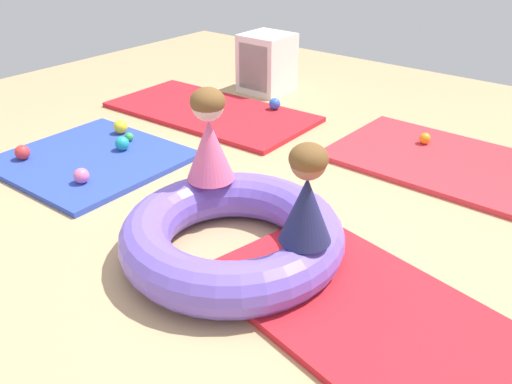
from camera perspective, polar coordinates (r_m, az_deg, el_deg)
The scene contains 16 objects.
ground_plane at distance 3.07m, azimuth -2.57°, elevation -5.25°, with size 8.00×8.00×0.00m, color tan.
gym_mat_front at distance 2.62m, azimuth 11.31°, elevation -12.12°, with size 1.51×0.88×0.04m, color red.
gym_mat_near_right at distance 4.14m, azimuth 21.09°, elevation 2.37°, with size 1.89×1.03×0.04m, color red.
gym_mat_far_right at distance 4.17m, azimuth -16.81°, elevation 3.24°, with size 1.17×1.14×0.04m, color #2D47B7.
gym_mat_center_rear at distance 4.95m, azimuth -4.77°, elevation 8.32°, with size 1.84×0.91×0.04m, color red.
inflatable_cushion at distance 2.88m, azimuth -2.50°, elevation -4.57°, with size 1.18×1.18×0.27m, color #7056D1.
child_in_navy at distance 2.49m, azimuth 5.31°, elevation -0.33°, with size 0.33×0.33×0.49m.
child_in_pink at distance 3.07m, azimuth -4.90°, elevation 5.83°, with size 0.28×0.28×0.54m.
play_ball_blue at distance 4.93m, azimuth 1.96°, elevation 9.17°, with size 0.10×0.10×0.10m, color blue.
play_ball_pink at distance 3.77m, azimuth -17.72°, elevation 1.63°, with size 0.10×0.10×0.10m, color pink.
play_ball_orange at distance 4.39m, azimuth 17.18°, elevation 5.35°, with size 0.09×0.09×0.09m, color orange.
play_ball_teal at distance 4.20m, azimuth -13.77°, elevation 4.93°, with size 0.11×0.11×0.11m, color teal.
play_ball_red at distance 4.27m, azimuth -23.15°, elevation 3.82°, with size 0.11×0.11×0.11m, color red.
play_ball_green at distance 4.36m, azimuth -13.06°, elevation 5.61°, with size 0.07×0.07×0.07m, color green.
play_ball_yellow at distance 4.52m, azimuth -13.93°, elevation 6.60°, with size 0.11×0.11×0.11m, color yellow.
storage_cube at distance 5.48m, azimuth 0.98°, elevation 13.22°, with size 0.44×0.44×0.56m.
Camera 1 is at (1.71, -1.92, 1.69)m, focal length 38.42 mm.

